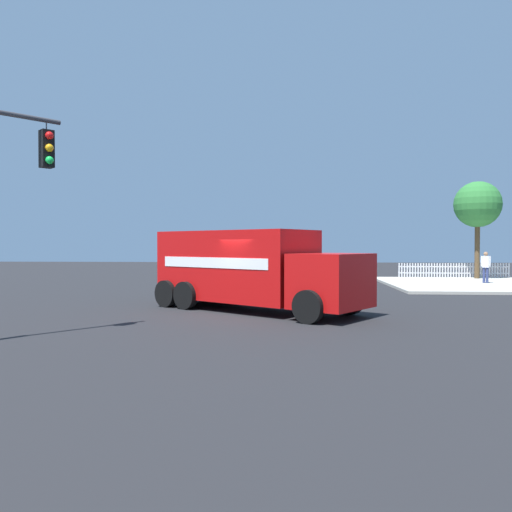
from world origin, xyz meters
TOP-DOWN VIEW (x-y plane):
  - ground_plane at (0.00, 0.00)m, footprint 100.00×100.00m
  - sidewalk_corner_near at (-12.10, -12.10)m, footprint 10.82×10.82m
  - delivery_truck at (0.25, -0.37)m, footprint 7.86×6.62m
  - pedestrian_near_corner at (-12.30, -12.25)m, footprint 0.49×0.34m
  - picket_fence_run at (-12.10, -17.26)m, footprint 7.30×0.05m
  - shade_tree_near at (-13.27, -16.26)m, footprint 2.97×2.97m

SIDE VIEW (x-z plane):
  - ground_plane at x=0.00m, z-range 0.00..0.00m
  - sidewalk_corner_near at x=-12.10m, z-range 0.00..0.14m
  - picket_fence_run at x=-12.10m, z-range 0.15..1.10m
  - pedestrian_near_corner at x=-12.30m, z-range 0.27..2.06m
  - delivery_truck at x=0.25m, z-range 0.06..2.88m
  - shade_tree_near at x=-13.27m, z-range 1.76..8.05m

